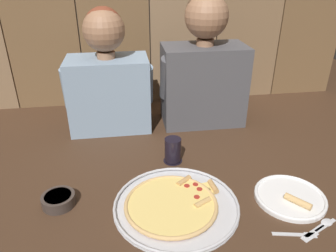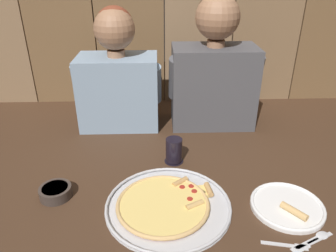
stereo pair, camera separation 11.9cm
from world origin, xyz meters
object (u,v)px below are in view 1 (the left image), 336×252
object	(u,v)px
pizza_tray	(175,204)
dipping_bowl	(58,199)
dinner_plate	(290,197)
diner_right	(204,67)
drinking_glass	(173,150)
diner_left	(108,77)

from	to	relation	value
pizza_tray	dipping_bowl	world-z (taller)	dipping_bowl
dinner_plate	diner_right	world-z (taller)	diner_right
pizza_tray	drinking_glass	xyz separation A→B (m)	(0.04, 0.27, 0.04)
dinner_plate	drinking_glass	world-z (taller)	drinking_glass
pizza_tray	diner_left	world-z (taller)	diner_left
dinner_plate	dipping_bowl	bearing A→B (deg)	173.72
dinner_plate	drinking_glass	xyz separation A→B (m)	(-0.36, 0.29, 0.04)
pizza_tray	diner_left	distance (m)	0.70
dinner_plate	drinking_glass	distance (m)	0.46
drinking_glass	diner_right	bearing A→B (deg)	59.99
diner_left	drinking_glass	bearing A→B (deg)	-54.88
dipping_bowl	diner_right	world-z (taller)	diner_right
diner_right	drinking_glass	bearing A→B (deg)	-120.01
diner_left	diner_right	size ratio (longest dim) A/B	0.91
pizza_tray	dinner_plate	distance (m)	0.39
pizza_tray	diner_right	world-z (taller)	diner_right
drinking_glass	dipping_bowl	bearing A→B (deg)	-153.71
pizza_tray	dinner_plate	size ratio (longest dim) A/B	1.74
pizza_tray	dinner_plate	bearing A→B (deg)	-2.98
dinner_plate	diner_left	xyz separation A→B (m)	(-0.61, 0.64, 0.24)
dinner_plate	dipping_bowl	xyz separation A→B (m)	(-0.78, 0.09, 0.01)
dinner_plate	dipping_bowl	size ratio (longest dim) A/B	2.18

